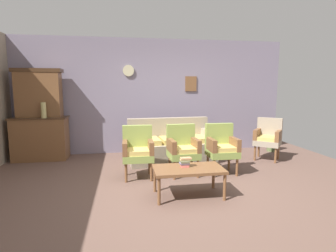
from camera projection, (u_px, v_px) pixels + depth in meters
ground_plane at (174, 190)px, 4.19m from camera, size 7.68×7.68×0.00m
wall_back_with_decor at (154, 96)px, 6.57m from camera, size 6.40×0.09×2.70m
side_cabinet at (41, 138)px, 5.92m from camera, size 1.16×0.55×0.93m
cabinet_upper_hutch at (39, 93)px, 5.86m from camera, size 0.99×0.38×1.03m
vase_on_cabinet at (44, 110)px, 5.67m from camera, size 0.11×0.11×0.33m
floral_couch at (171, 146)px, 5.81m from camera, size 1.85×0.93×0.90m
armchair_row_middle at (138, 149)px, 4.73m from camera, size 0.53×0.50×0.90m
armchair_near_couch_end at (183, 147)px, 4.87m from camera, size 0.54×0.52×0.90m
armchair_by_doorway at (222, 146)px, 4.98m from camera, size 0.52×0.49×0.90m
wingback_chair_by_fireplace at (268, 137)px, 5.92m from camera, size 0.71×0.71×0.90m
coffee_table at (188, 171)px, 3.92m from camera, size 1.00×0.56×0.42m
book_stack_on_table at (185, 162)px, 3.96m from camera, size 0.17×0.11×0.13m
floor_vase_by_wall at (271, 138)px, 6.71m from camera, size 0.20×0.20×0.66m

